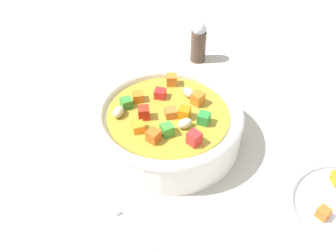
# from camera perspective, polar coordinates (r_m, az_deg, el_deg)

# --- Properties ---
(ground_plane) EXTENTS (1.40, 1.40, 0.02)m
(ground_plane) POSITION_cam_1_polar(r_m,az_deg,el_deg) (0.57, -0.00, -2.73)
(ground_plane) COLOR #BAB2A0
(soup_bowl_main) EXTENTS (0.20, 0.20, 0.07)m
(soup_bowl_main) POSITION_cam_1_polar(r_m,az_deg,el_deg) (0.54, -0.00, 0.29)
(soup_bowl_main) COLOR white
(soup_bowl_main) RESTS_ON ground_plane
(spoon) EXTENTS (0.20, 0.04, 0.01)m
(spoon) POSITION_cam_1_polar(r_m,az_deg,el_deg) (0.49, -7.70, -11.23)
(spoon) COLOR silver
(spoon) RESTS_ON ground_plane
(pepper_shaker) EXTENTS (0.03, 0.03, 0.07)m
(pepper_shaker) POSITION_cam_1_polar(r_m,az_deg,el_deg) (0.70, 4.39, 11.92)
(pepper_shaker) COLOR #4C3828
(pepper_shaker) RESTS_ON ground_plane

